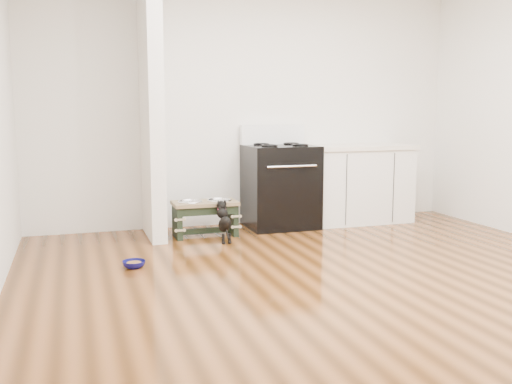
# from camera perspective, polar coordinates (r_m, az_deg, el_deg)

# --- Properties ---
(ground) EXTENTS (5.00, 5.00, 0.00)m
(ground) POSITION_cam_1_polar(r_m,az_deg,el_deg) (4.47, 9.15, -8.98)
(ground) COLOR #3F220B
(ground) RESTS_ON ground
(room_shell) EXTENTS (5.00, 5.00, 5.00)m
(room_shell) POSITION_cam_1_polar(r_m,az_deg,el_deg) (4.28, 9.65, 12.23)
(room_shell) COLOR silver
(room_shell) RESTS_ON ground
(partition_wall) EXTENTS (0.15, 0.80, 2.70)m
(partition_wall) POSITION_cam_1_polar(r_m,az_deg,el_deg) (5.94, -10.43, 8.44)
(partition_wall) COLOR silver
(partition_wall) RESTS_ON ground
(oven_range) EXTENTS (0.76, 0.69, 1.14)m
(oven_range) POSITION_cam_1_polar(r_m,az_deg,el_deg) (6.40, 2.44, 0.71)
(oven_range) COLOR black
(oven_range) RESTS_ON ground
(cabinet_run) EXTENTS (1.24, 0.64, 0.91)m
(cabinet_run) POSITION_cam_1_polar(r_m,az_deg,el_deg) (6.82, 10.13, 0.84)
(cabinet_run) COLOR silver
(cabinet_run) RESTS_ON ground
(dog_feeder) EXTENTS (0.67, 0.36, 0.38)m
(dog_feeder) POSITION_cam_1_polar(r_m,az_deg,el_deg) (5.98, -5.12, -1.95)
(dog_feeder) COLOR black
(dog_feeder) RESTS_ON ground
(puppy) EXTENTS (0.12, 0.34, 0.41)m
(puppy) POSITION_cam_1_polar(r_m,az_deg,el_deg) (5.72, -3.25, -2.78)
(puppy) COLOR black
(puppy) RESTS_ON ground
(floor_bowl) EXTENTS (0.21, 0.21, 0.06)m
(floor_bowl) POSITION_cam_1_polar(r_m,az_deg,el_deg) (4.92, -12.11, -7.08)
(floor_bowl) COLOR #0B0B4E
(floor_bowl) RESTS_ON ground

